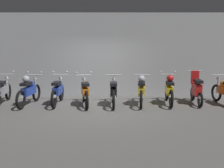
% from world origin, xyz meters
% --- Properties ---
extents(ground_plane, '(80.00, 80.00, 0.00)m').
position_xyz_m(ground_plane, '(0.00, 0.00, 0.00)').
color(ground_plane, '#565451').
extents(back_wall, '(17.02, 0.30, 3.39)m').
position_xyz_m(back_wall, '(0.00, 2.20, 1.69)').
color(back_wall, '#9EA0A3').
rests_on(back_wall, ground).
extents(motorbike_slot_1, '(0.59, 1.95, 1.15)m').
position_xyz_m(motorbike_slot_1, '(-3.51, 0.55, 0.49)').
color(motorbike_slot_1, black).
rests_on(motorbike_slot_1, ground).
extents(motorbike_slot_2, '(0.59, 1.94, 1.15)m').
position_xyz_m(motorbike_slot_2, '(-2.50, 0.33, 0.53)').
color(motorbike_slot_2, black).
rests_on(motorbike_slot_2, ground).
extents(motorbike_slot_3, '(0.59, 1.95, 1.15)m').
position_xyz_m(motorbike_slot_3, '(-1.50, 0.45, 0.49)').
color(motorbike_slot_3, black).
rests_on(motorbike_slot_3, ground).
extents(motorbike_slot_4, '(0.59, 1.94, 1.15)m').
position_xyz_m(motorbike_slot_4, '(-0.51, 0.28, 0.49)').
color(motorbike_slot_4, black).
rests_on(motorbike_slot_4, ground).
extents(motorbike_slot_5, '(0.56, 1.95, 1.03)m').
position_xyz_m(motorbike_slot_5, '(0.50, 0.29, 0.49)').
color(motorbike_slot_5, black).
rests_on(motorbike_slot_5, ground).
extents(motorbike_slot_6, '(0.56, 1.95, 1.08)m').
position_xyz_m(motorbike_slot_6, '(1.50, 0.38, 0.53)').
color(motorbike_slot_6, black).
rests_on(motorbike_slot_6, ground).
extents(motorbike_slot_7, '(0.59, 1.95, 1.15)m').
position_xyz_m(motorbike_slot_7, '(2.51, 0.49, 0.53)').
color(motorbike_slot_7, black).
rests_on(motorbike_slot_7, ground).
extents(motorbike_slot_8, '(0.56, 1.68, 1.18)m').
position_xyz_m(motorbike_slot_8, '(3.51, 0.55, 0.52)').
color(motorbike_slot_8, black).
rests_on(motorbike_slot_8, ground).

